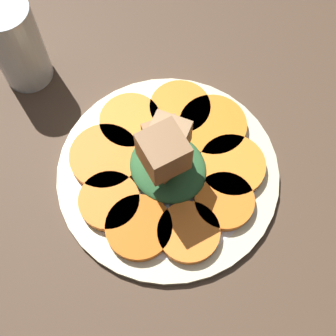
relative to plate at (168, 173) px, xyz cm
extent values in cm
cube|color=#4C3828|center=(0.00, 0.00, -1.52)|extent=(120.00, 120.00, 2.00)
cylinder|color=beige|center=(0.00, 0.00, -0.02)|extent=(28.26, 28.26, 1.00)
cylinder|color=white|center=(0.00, 0.00, 0.03)|extent=(22.60, 22.60, 1.00)
cylinder|color=#D45F12|center=(-3.19, 7.70, 1.20)|extent=(8.02, 8.02, 1.24)
cylinder|color=orange|center=(-7.64, 3.78, 1.20)|extent=(7.49, 7.49, 1.24)
cylinder|color=orange|center=(-7.80, -2.12, 1.20)|extent=(7.34, 7.34, 1.24)
cylinder|color=orange|center=(-5.16, -6.22, 1.20)|extent=(8.40, 8.40, 1.24)
cylinder|color=orange|center=(0.56, -8.51, 1.20)|extent=(8.87, 8.87, 1.24)
cylinder|color=orange|center=(5.41, -7.21, 1.20)|extent=(8.10, 8.10, 1.24)
cylinder|color=orange|center=(8.41, -1.04, 1.20)|extent=(8.08, 8.08, 1.24)
cylinder|color=orange|center=(6.73, 4.73, 1.20)|extent=(8.96, 8.96, 1.24)
cylinder|color=orange|center=(1.79, 8.13, 1.20)|extent=(7.50, 7.50, 1.24)
ellipsoid|color=#2D6033|center=(0.00, 0.00, 1.79)|extent=(10.09, 9.08, 2.41)
cube|color=olive|center=(1.62, -0.89, 5.15)|extent=(5.66, 5.66, 4.31)
cube|color=#9E754C|center=(-0.08, 0.67, 4.64)|extent=(3.53, 3.53, 3.29)
cube|color=brown|center=(-0.95, 1.56, 9.89)|extent=(5.58, 5.58, 4.60)
cube|color=#9E754C|center=(-0.03, 0.39, 9.26)|extent=(5.57, 5.57, 4.18)
cube|color=#B2B2B7|center=(4.97, -5.31, 0.78)|extent=(12.59, 3.64, 0.40)
cube|color=#B2B2B7|center=(-1.96, -6.75, 0.78)|extent=(1.97, 2.57, 0.40)
cube|color=#B2B2B7|center=(-4.94, -8.39, 0.78)|extent=(4.93, 1.31, 0.40)
cube|color=#B2B2B7|center=(-5.07, -7.74, 0.78)|extent=(4.93, 1.31, 0.40)
cube|color=#B2B2B7|center=(-5.21, -7.08, 0.78)|extent=(4.93, 1.31, 0.40)
cube|color=#B2B2B7|center=(-5.35, -6.43, 0.78)|extent=(4.93, 1.31, 0.40)
cylinder|color=silver|center=(24.84, 3.76, 5.90)|extent=(6.72, 6.72, 12.84)
camera|label=1|loc=(-17.18, 15.96, 54.97)|focal=50.00mm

